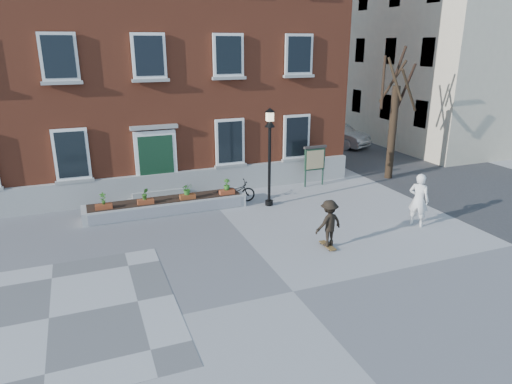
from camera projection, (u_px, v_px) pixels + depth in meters
name	position (u px, v px, depth m)	size (l,w,h in m)	color
ground	(293.00, 291.00, 12.10)	(100.00, 100.00, 0.00)	gray
checker_patch	(49.00, 318.00, 10.91)	(6.00, 6.00, 0.01)	#5A5A5C
bicycle	(234.00, 192.00, 18.68)	(0.61, 1.75, 0.92)	black
parked_car	(336.00, 134.00, 29.02)	(1.51, 4.34, 1.43)	#BABCBF
bystander	(419.00, 200.00, 16.19)	(0.71, 0.46, 1.94)	white
brick_building	(132.00, 42.00, 21.81)	(18.40, 10.85, 12.60)	brown
planter_assembly	(167.00, 205.00, 17.67)	(6.20, 1.12, 1.15)	#B5B5B0
bare_tree	(393.00, 121.00, 21.43)	(1.83, 1.83, 6.16)	#312215
side_street	(399.00, 32.00, 33.63)	(15.20, 36.00, 14.50)	#3A3A3D
lamp_post	(270.00, 144.00, 17.73)	(0.40, 0.40, 3.93)	black
notice_board	(315.00, 159.00, 20.65)	(1.10, 0.16, 1.87)	#183023
skateboarder	(329.00, 223.00, 14.46)	(1.08, 0.78, 1.61)	brown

